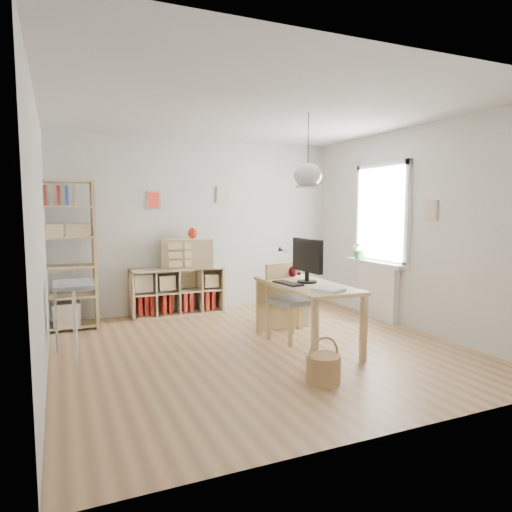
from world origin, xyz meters
name	(u,v)px	position (x,y,z in m)	size (l,w,h in m)	color
ground	(258,348)	(0.00, 0.00, 0.00)	(4.50, 4.50, 0.00)	tan
room_shell	(308,175)	(0.55, -0.15, 2.00)	(4.50, 4.50, 4.50)	white
window_unit	(382,214)	(2.23, 0.60, 1.55)	(0.07, 1.16, 1.46)	white
radiator	(378,292)	(2.19, 0.60, 0.40)	(0.10, 0.80, 0.80)	white
windowsill	(376,263)	(2.14, 0.60, 0.83)	(0.22, 1.20, 0.06)	white
desk	(306,291)	(0.55, -0.15, 0.66)	(0.70, 1.50, 0.75)	tan
cube_shelf	(176,295)	(-0.47, 2.08, 0.30)	(1.40, 0.38, 0.72)	beige
tall_bookshelf	(63,249)	(-2.04, 1.80, 1.09)	(0.80, 0.38, 2.00)	tan
side_table	(67,300)	(-2.04, 0.35, 0.67)	(0.40, 0.55, 0.85)	#9C9C9F
chair	(288,297)	(0.49, 0.19, 0.54)	(0.56, 0.56, 0.94)	#9C9C9F
wicker_basket	(323,368)	(0.12, -1.22, 0.14)	(0.32, 0.32, 0.44)	#AD8A4E
storage_chest	(285,310)	(0.80, 0.89, 0.19)	(0.63, 0.70, 0.59)	beige
monitor	(307,258)	(0.59, -0.09, 1.04)	(0.24, 0.60, 0.52)	black
keyboard	(288,283)	(0.33, -0.10, 0.76)	(0.16, 0.42, 0.02)	black
task_lamp	(289,256)	(0.63, 0.46, 1.01)	(0.37, 0.13, 0.39)	black
yarn_ball	(292,271)	(0.64, 0.37, 0.82)	(0.14, 0.14, 0.14)	#520A14
paper_tray	(328,290)	(0.52, -0.66, 0.76)	(0.24, 0.29, 0.03)	white
drawer_chest	(188,253)	(-0.28, 2.04, 0.94)	(0.77, 0.35, 0.44)	beige
red_vase	(193,233)	(-0.20, 2.04, 1.25)	(0.14, 0.14, 0.17)	maroon
potted_plant	(360,249)	(2.12, 0.95, 1.01)	(0.27, 0.24, 0.30)	#2B6425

